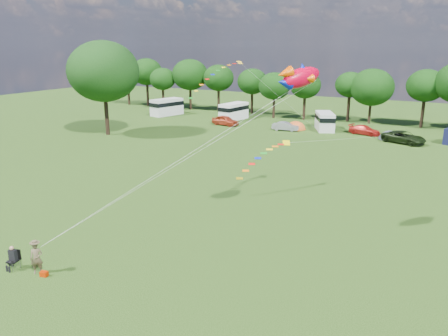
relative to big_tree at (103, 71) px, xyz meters
The scene contains 18 objects.
ground_plane 42.02m from the big_tree, 43.03° to the right, with size 180.00×180.00×0.00m, color black.
tree_line 44.52m from the big_tree, 37.40° to the left, with size 102.98×10.98×10.27m.
big_tree is the anchor object (origin of this frame).
car_a 20.48m from the big_tree, 52.24° to the left, with size 1.87×4.74×1.58m, color #AD371C.
car_b 27.75m from the big_tree, 35.02° to the left, with size 1.40×3.76×1.33m, color gray.
car_c 38.33m from the big_tree, 28.44° to the left, with size 1.85×4.41×1.32m, color red.
car_d 42.03m from the big_tree, 20.39° to the left, with size 2.61×5.76×1.57m, color black.
campervan_a 20.55m from the big_tree, 98.99° to the left, with size 4.01×6.59×3.01m.
campervan_b 23.99m from the big_tree, 63.60° to the left, with size 3.29×6.13×2.86m.
campervan_c 33.41m from the big_tree, 34.67° to the left, with size 4.38×5.95×2.69m.
tent_orange 29.72m from the big_tree, 36.80° to the left, with size 3.13×3.43×2.45m.
tent_greyblue 41.12m from the big_tree, 23.80° to the left, with size 3.12×3.42×2.32m.
kite_flyer 41.23m from the big_tree, 52.86° to the right, with size 0.69×0.45×1.90m, color brown.
camp_chair 40.52m from the big_tree, 55.00° to the right, with size 0.72×0.73×1.47m.
kite_bag 41.81m from the big_tree, 52.28° to the right, with size 0.41×0.27×0.29m, color #A62201.
fish_kite 41.05m from the big_tree, 30.03° to the right, with size 2.57×3.35×1.82m.
streamer_kite_b 22.91m from the big_tree, 15.77° to the right, with size 4.12×4.63×3.77m.
streamer_kite_c 33.19m from the big_tree, 22.26° to the right, with size 3.21×4.91×2.81m.
Camera 1 is at (14.54, -18.99, 12.73)m, focal length 35.00 mm.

